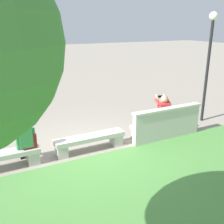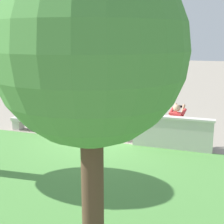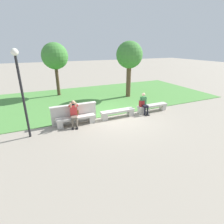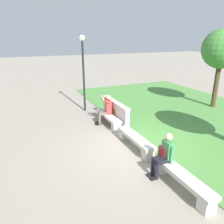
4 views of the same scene
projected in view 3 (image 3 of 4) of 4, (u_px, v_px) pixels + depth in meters
name	position (u px, v px, depth m)	size (l,w,h in m)	color
ground_plane	(118.00, 117.00, 10.05)	(80.00, 80.00, 0.00)	gray
grass_strip	(93.00, 98.00, 13.78)	(18.82, 8.00, 0.03)	#518E42
bench_main	(76.00, 119.00, 9.02)	(2.01, 0.40, 0.45)	beige
bench_near	(118.00, 113.00, 9.94)	(2.01, 0.40, 0.45)	beige
bench_mid	(152.00, 107.00, 10.87)	(2.01, 0.40, 0.45)	beige
backrest_wall_with_plaque	(74.00, 113.00, 9.24)	(2.41, 0.24, 1.01)	beige
person_photographer	(74.00, 112.00, 8.77)	(0.52, 0.77, 1.32)	black
person_distant	(144.00, 103.00, 10.41)	(0.48, 0.67, 1.26)	black
backpack	(142.00, 104.00, 10.44)	(0.28, 0.24, 0.43)	maroon
tree_behind_wall	(55.00, 57.00, 13.42)	(2.01, 2.01, 4.13)	#4C3826
tree_left_background	(129.00, 56.00, 13.04)	(1.98, 1.98, 4.22)	brown
lamp_post	(20.00, 82.00, 7.06)	(0.28, 0.28, 3.79)	black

